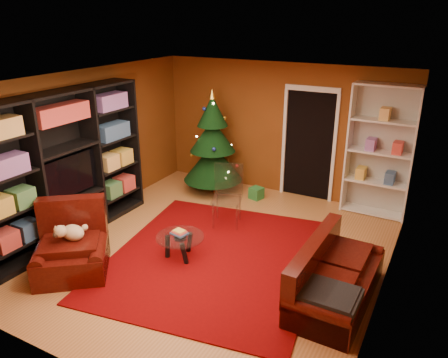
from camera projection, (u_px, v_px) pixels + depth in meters
The scene contains 18 objects.
floor at pixel (212, 251), 6.81m from camera, with size 5.00×5.50×0.05m, color #AF6A35.
ceiling at pixel (210, 79), 5.86m from camera, with size 5.00×5.50×0.05m, color silver.
wall_back at pixel (281, 129), 8.62m from camera, with size 5.00×0.05×2.60m, color brown.
wall_left at pixel (83, 148), 7.45m from camera, with size 0.05×5.50×2.60m, color brown.
wall_right at pixel (394, 206), 5.22m from camera, with size 0.05×5.50×2.60m, color brown.
doorway at pixel (308, 146), 8.40m from camera, with size 1.06×0.60×2.16m, color black, non-canonical shape.
rug at pixel (215, 257), 6.57m from camera, with size 2.97×3.46×0.02m, color #680304.
media_unit at pixel (65, 167), 6.85m from camera, with size 0.47×3.09×2.37m, color black, non-canonical shape.
christmas_tree at pixel (213, 143), 8.68m from camera, with size 1.19×1.19×2.12m, color black, non-canonical shape.
gift_box_teal at pixel (196, 179), 9.33m from camera, with size 0.27×0.27×0.27m, color #23676C.
gift_box_green at pixel (256, 193), 8.63m from camera, with size 0.23×0.23×0.23m, color #237533.
gift_box_red at pixel (217, 186), 9.03m from camera, with size 0.21×0.21×0.21m, color #AB3724.
white_bookshelf at pixel (380, 152), 7.64m from camera, with size 1.12×0.40×2.42m, color white, non-canonical shape.
armchair at pixel (71, 247), 6.08m from camera, with size 1.04×1.04×0.81m, color #340906, non-canonical shape.
dog at pixel (73, 233), 6.06m from camera, with size 0.40×0.30×0.26m, color beige, non-canonical shape.
sofa at pixel (338, 273), 5.51m from camera, with size 1.81×0.82×0.78m, color #340906, non-canonical shape.
coffee_table at pixel (180, 247), 6.51m from camera, with size 0.72×0.72×0.45m, color gray, non-canonical shape.
acrylic_chair at pixel (227, 200), 7.41m from camera, with size 0.49×0.54×0.96m, color #66605B, non-canonical shape.
Camera 1 is at (2.98, -5.15, 3.47)m, focal length 35.00 mm.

